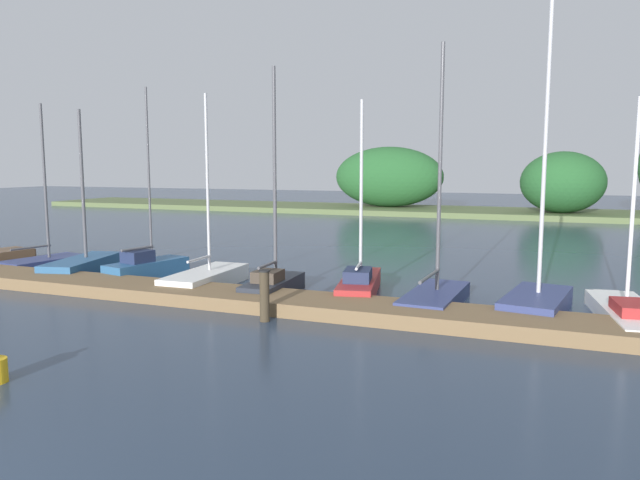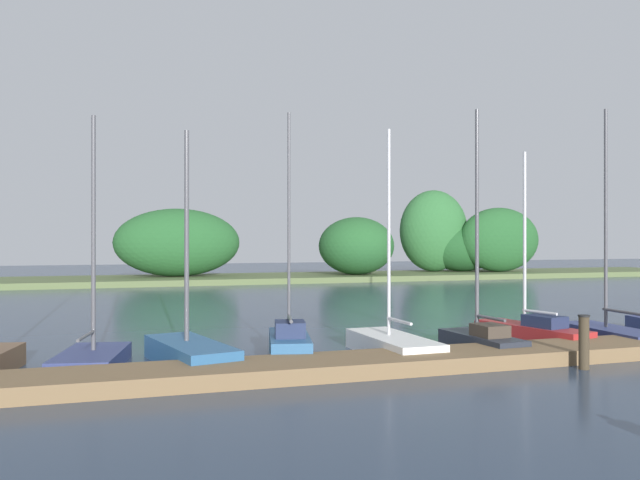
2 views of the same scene
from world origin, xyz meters
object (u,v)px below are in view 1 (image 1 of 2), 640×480
Objects in this scene: sailboat_3 at (149,266)px; sailboat_6 at (360,282)px; sailboat_2 at (85,264)px; sailboat_4 at (208,277)px; sailboat_7 at (436,294)px; sailboat_9 at (628,311)px; sailboat_1 at (47,260)px; sailboat_8 at (537,298)px; sailboat_5 at (274,281)px; mooring_piling_1 at (265,296)px.

sailboat_3 is 1.12× the size of sailboat_6.
sailboat_4 is (5.14, -0.31, -0.04)m from sailboat_2.
sailboat_7 reaches higher than sailboat_2.
sailboat_3 is at bearing -99.18° from sailboat_2.
sailboat_9 is at bearing -104.12° from sailboat_2.
sailboat_6 is 6.94m from sailboat_9.
sailboat_1 is at bearing 90.41° from sailboat_7.
sailboat_2 is at bearing 80.52° from sailboat_6.
sailboat_8 is 1.49× the size of sailboat_9.
sailboat_6 is at bearing -79.27° from sailboat_1.
sailboat_4 is 4.76m from sailboat_6.
sailboat_3 is at bearing 77.71° from sailboat_5.
sailboat_2 is 0.82× the size of sailboat_7.
sailboat_4 is at bearing -106.48° from sailboat_2.
mooring_piling_1 is at bearing 102.67° from sailboat_9.
sailboat_1 is 0.95× the size of sailboat_3.
sailboat_8 is at bearing 76.73° from sailboat_9.
sailboat_1 is 2.20m from sailboat_2.
sailboat_1 is at bearing 82.45° from sailboat_4.
sailboat_3 reaches higher than sailboat_1.
sailboat_1 is at bearing 78.08° from sailboat_6.
sailboat_7 is 2.55m from sailboat_8.
sailboat_3 is 7.31m from sailboat_6.
sailboat_6 is 4.89m from sailboat_8.
sailboat_5 reaches higher than sailboat_4.
sailboat_8 is (9.58, 0.19, 0.08)m from sailboat_4.
sailboat_7 is (4.60, 0.44, -0.09)m from sailboat_5.
sailboat_3 is at bearing 90.67° from sailboat_7.
sailboat_1 is 16.89m from sailboat_8.
sailboat_2 is 9.86m from sailboat_6.
sailboat_1 is 4.73× the size of mooring_piling_1.
sailboat_5 reaches higher than sailboat_6.
sailboat_3 reaches higher than sailboat_2.
sailboat_9 is (2.04, -0.19, -0.12)m from sailboat_8.
sailboat_9 reaches higher than mooring_piling_1.
sailboat_2 is 1.06× the size of sailboat_9.
sailboat_7 is at bearing -91.10° from sailboat_4.
sailboat_9 is 8.69m from mooring_piling_1.
sailboat_1 is 0.86× the size of sailboat_7.
sailboat_6 is (12.01, -0.08, 0.06)m from sailboat_1.
sailboat_5 is at bearing -100.07° from sailboat_4.
sailboat_5 reaches higher than mooring_piling_1.
sailboat_2 is 0.90× the size of sailboat_3.
sailboat_4 is at bearing -87.94° from sailboat_3.
sailboat_9 is (16.76, -0.31, -0.07)m from sailboat_2.
mooring_piling_1 is (10.79, -3.79, 0.34)m from sailboat_1.
sailboat_8 is at bearing -90.61° from sailboat_4.
sailboat_1 reaches higher than sailboat_2.
sailboat_2 is 16.76m from sailboat_9.
sailboat_2 is at bearing 84.83° from sailboat_4.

